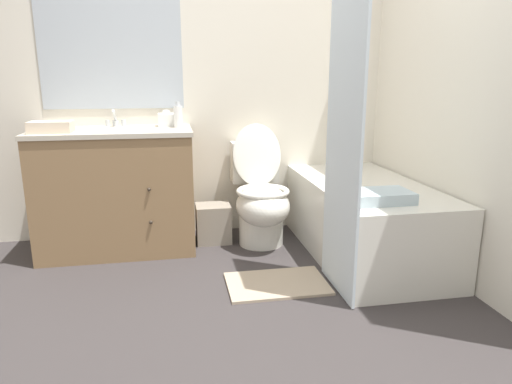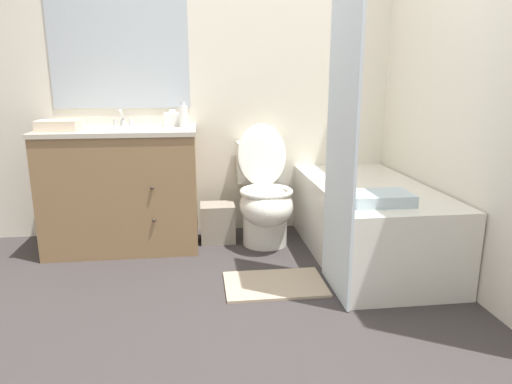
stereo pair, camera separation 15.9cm
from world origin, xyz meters
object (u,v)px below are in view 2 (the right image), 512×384
Objects in this scene: vanity_cabinet at (123,187)px; hand_towel_folded at (58,126)px; sink_faucet at (123,121)px; bath_mat at (275,284)px; wastebasket at (218,223)px; bathtub at (368,221)px; tissue_box at (173,119)px; bath_towel_folded at (380,198)px; soap_dispenser at (183,116)px; toilet at (265,200)px.

vanity_cabinet is 4.11× the size of hand_towel_folded.
bath_mat is at bearing -46.36° from sink_faucet.
bath_mat is (0.29, -0.80, -0.13)m from wastebasket.
bathtub is at bearing -21.09° from sink_faucet.
bathtub is 0.82m from bath_mat.
sink_faucet is at bearing 170.10° from tissue_box.
bath_towel_folded is at bearing -8.92° from bath_mat.
sink_faucet is 0.80× the size of soap_dispenser.
vanity_cabinet is at bearing -175.52° from soap_dispenser.
sink_faucet is at bearing 90.00° from vanity_cabinet.
hand_towel_folded is 2.07m from bath_towel_folded.
vanity_cabinet is 5.91× the size of soap_dispenser.
tissue_box reaches higher than bathtub.
bath_towel_folded is (1.09, -0.92, -0.39)m from soap_dispenser.
vanity_cabinet is 0.66m from soap_dispenser.
vanity_cabinet is 0.73m from wastebasket.
vanity_cabinet reaches higher than wastebasket.
vanity_cabinet is at bearing -90.00° from sink_faucet.
soap_dispenser reaches higher than wastebasket.
soap_dispenser is 1.48m from bath_towel_folded.
bathtub is 1.55m from tissue_box.
toilet is at bearing -11.17° from soap_dispenser.
bath_mat is at bearing 171.08° from bath_towel_folded.
hand_towel_folded is at bearing 171.40° from bathtub.
wastebasket is at bearing -24.38° from tissue_box.
tissue_box is 0.58× the size of hand_towel_folded.
tissue_box is (0.36, -0.06, 0.01)m from sink_faucet.
hand_towel_folded reaches higher than bath_mat.
bathtub is at bearing -14.53° from vanity_cabinet.
soap_dispenser is (0.44, -0.17, 0.04)m from sink_faucet.
bathtub is 8.00× the size of soap_dispenser.
hand_towel_folded is at bearing -172.62° from wastebasket.
wastebasket is 0.82× the size of bath_towel_folded.
sink_faucet is 0.24× the size of bath_mat.
hand_towel_folded is at bearing -160.82° from vanity_cabinet.
bathtub is 5.57× the size of hand_towel_folded.
vanity_cabinet is at bearing -179.30° from wastebasket.
tissue_box is (0.36, 0.15, 0.46)m from vanity_cabinet.
soap_dispenser is (-1.21, 0.46, 0.67)m from bathtub.
soap_dispenser is 1.34m from bath_mat.
vanity_cabinet is at bearing 175.66° from toilet.
sink_faucet is 1.91m from bath_towel_folded.
wastebasket is 0.82m from tissue_box.
tissue_box is 0.83× the size of soap_dispenser.
hand_towel_folded is (-1.36, -0.05, 0.55)m from toilet.
bath_towel_folded is at bearing -30.08° from vanity_cabinet.
vanity_cabinet is 1.72m from bathtub.
sink_faucet is (-0.00, 0.21, 0.45)m from vanity_cabinet.
hand_towel_folded reaches higher than wastebasket.
toilet reaches higher than bath_mat.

